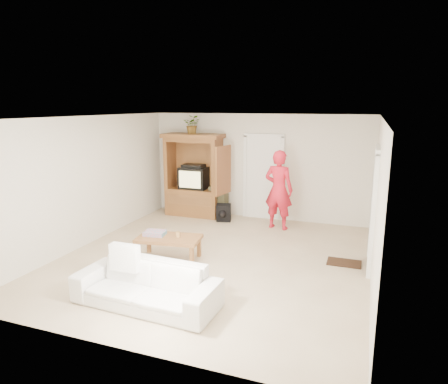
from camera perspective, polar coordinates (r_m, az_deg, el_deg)
The scene contains 19 objects.
floor at distance 7.56m, azimuth -1.41°, elevation -9.48°, with size 6.00×6.00×0.00m, color tan.
ceiling at distance 7.02m, azimuth -1.53°, elevation 10.61°, with size 6.00×6.00×0.00m, color white.
wall_back at distance 9.99m, azimuth 4.86°, elevation 3.62°, with size 5.50×5.50×0.00m, color silver.
wall_front at distance 4.63m, azimuth -15.32°, elevation -7.24°, with size 5.50×5.50×0.00m, color silver.
wall_left at distance 8.56m, azimuth -18.86°, elevation 1.52°, with size 6.00×6.00×0.00m, color silver.
wall_right at distance 6.70m, azimuth 20.98°, elevation -1.53°, with size 6.00×6.00×0.00m, color silver.
armoire at distance 10.26m, azimuth -4.20°, elevation 1.65°, with size 1.82×1.14×2.10m.
door_back at distance 9.97m, azimuth 5.62°, elevation 1.95°, with size 0.85×0.05×2.04m, color white.
doorway_right at distance 7.35m, azimuth 20.58°, elevation -2.57°, with size 0.05×0.90×2.04m, color black.
framed_picture at distance 8.52m, azimuth 20.90°, elevation 3.36°, with size 0.03×0.60×0.48m, color black.
doormat at distance 7.67m, azimuth 16.78°, elevation -9.65°, with size 0.60×0.40×0.02m, color #382316.
plant at distance 10.08m, azimuth -4.53°, elevation 9.58°, with size 0.41×0.36×0.46m, color #4C7238.
man at distance 9.18m, azimuth 7.81°, elevation 0.32°, with size 0.67×0.44×1.83m, color red.
sofa at distance 5.93m, azimuth -11.05°, elevation -12.92°, with size 2.09×0.82×0.61m, color silver.
coffee_table at distance 7.48m, azimuth -7.86°, elevation -6.78°, with size 1.23×0.79×0.43m.
towel at distance 7.59m, azimuth -9.86°, elevation -5.81°, with size 0.38×0.28×0.08m, color #F25068.
candle at distance 7.42m, azimuth -6.61°, elevation -6.04°, with size 0.08×0.08×0.10m, color tan.
backpack_black at distance 9.78m, azimuth -0.05°, elevation -3.04°, with size 0.35×0.20×0.43m, color black, non-canonical shape.
backpack_olive at distance 10.15m, azimuth -0.78°, elevation -1.36°, with size 0.43×0.31×0.81m, color #47442B, non-canonical shape.
Camera 1 is at (2.58, -6.53, 2.82)m, focal length 32.00 mm.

